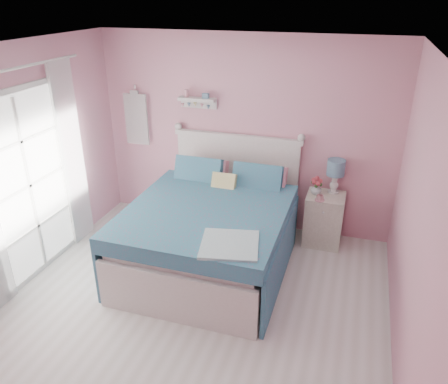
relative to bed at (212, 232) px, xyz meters
The scene contains 12 objects.
floor 1.20m from the bed, 86.16° to the right, with size 4.50×4.50×0.00m, color beige.
room_shell 1.61m from the bed, 86.16° to the right, with size 4.50×4.50×4.50m.
bed is the anchor object (origin of this frame).
nightstand 1.52m from the bed, 35.37° to the left, with size 0.47×0.47×0.69m.
table_lamp 1.75m from the bed, 37.22° to the left, with size 0.22×0.22×0.45m.
vase 1.45m from the bed, 38.50° to the left, with size 0.14×0.14×0.14m, color silver.
teacup 1.40m from the bed, 31.13° to the left, with size 0.09×0.09×0.07m, color #CB8890.
roses 1.47m from the bed, 38.43° to the left, with size 0.14×0.11×0.12m.
wall_shelf 1.78m from the bed, 117.26° to the left, with size 0.50×0.15×0.25m.
hanging_dress 2.06m from the bed, 144.24° to the left, with size 0.34×0.03×0.72m, color white.
french_door 2.13m from the bed, 159.25° to the right, with size 0.04×1.32×2.16m.
curtain_far 1.99m from the bed, behind, with size 0.04×0.40×2.32m, color white.
Camera 1 is at (1.44, -3.16, 3.06)m, focal length 35.00 mm.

